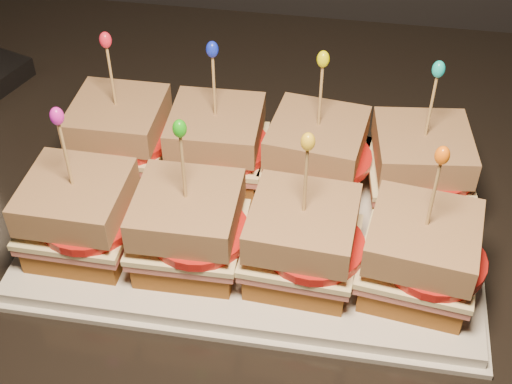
# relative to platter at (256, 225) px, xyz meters

# --- Properties ---
(granite_slab) EXTENTS (2.70, 0.71, 0.04)m
(granite_slab) POSITION_rel_platter_xyz_m (-0.01, 0.12, -0.03)
(granite_slab) COLOR black
(granite_slab) RESTS_ON cabinet
(platter) EXTENTS (0.44, 0.27, 0.02)m
(platter) POSITION_rel_platter_xyz_m (0.00, 0.00, 0.00)
(platter) COLOR silver
(platter) RESTS_ON granite_slab
(platter_rim) EXTENTS (0.45, 0.28, 0.01)m
(platter_rim) POSITION_rel_platter_xyz_m (0.00, 0.00, -0.01)
(platter_rim) COLOR silver
(platter_rim) RESTS_ON granite_slab
(sandwich_0_bread_bot) EXTENTS (0.09, 0.09, 0.03)m
(sandwich_0_bread_bot) POSITION_rel_platter_xyz_m (-0.16, 0.06, 0.02)
(sandwich_0_bread_bot) COLOR brown
(sandwich_0_bread_bot) RESTS_ON platter
(sandwich_0_ham) EXTENTS (0.10, 0.10, 0.01)m
(sandwich_0_ham) POSITION_rel_platter_xyz_m (-0.16, 0.06, 0.04)
(sandwich_0_ham) COLOR #BC635A
(sandwich_0_ham) RESTS_ON sandwich_0_bread_bot
(sandwich_0_cheese) EXTENTS (0.10, 0.10, 0.01)m
(sandwich_0_cheese) POSITION_rel_platter_xyz_m (-0.16, 0.06, 0.05)
(sandwich_0_cheese) COLOR #F8EBAC
(sandwich_0_cheese) RESTS_ON sandwich_0_ham
(sandwich_0_tomato) EXTENTS (0.09, 0.09, 0.01)m
(sandwich_0_tomato) POSITION_rel_platter_xyz_m (-0.15, 0.06, 0.05)
(sandwich_0_tomato) COLOR red
(sandwich_0_tomato) RESTS_ON sandwich_0_cheese
(sandwich_0_bread_top) EXTENTS (0.09, 0.09, 0.03)m
(sandwich_0_bread_top) POSITION_rel_platter_xyz_m (-0.16, 0.06, 0.07)
(sandwich_0_bread_top) COLOR #692C0E
(sandwich_0_bread_top) RESTS_ON sandwich_0_tomato
(sandwich_0_pick) EXTENTS (0.00, 0.00, 0.09)m
(sandwich_0_pick) POSITION_rel_platter_xyz_m (-0.16, 0.06, 0.12)
(sandwich_0_pick) COLOR tan
(sandwich_0_pick) RESTS_ON sandwich_0_bread_top
(sandwich_0_frill) EXTENTS (0.01, 0.01, 0.02)m
(sandwich_0_frill) POSITION_rel_platter_xyz_m (-0.16, 0.06, 0.16)
(sandwich_0_frill) COLOR red
(sandwich_0_frill) RESTS_ON sandwich_0_pick
(sandwich_1_bread_bot) EXTENTS (0.09, 0.09, 0.03)m
(sandwich_1_bread_bot) POSITION_rel_platter_xyz_m (-0.05, 0.06, 0.02)
(sandwich_1_bread_bot) COLOR brown
(sandwich_1_bread_bot) RESTS_ON platter
(sandwich_1_ham) EXTENTS (0.10, 0.10, 0.01)m
(sandwich_1_ham) POSITION_rel_platter_xyz_m (-0.05, 0.06, 0.04)
(sandwich_1_ham) COLOR #BC635A
(sandwich_1_ham) RESTS_ON sandwich_1_bread_bot
(sandwich_1_cheese) EXTENTS (0.10, 0.10, 0.01)m
(sandwich_1_cheese) POSITION_rel_platter_xyz_m (-0.05, 0.06, 0.05)
(sandwich_1_cheese) COLOR #F8EBAC
(sandwich_1_cheese) RESTS_ON sandwich_1_ham
(sandwich_1_tomato) EXTENTS (0.09, 0.09, 0.01)m
(sandwich_1_tomato) POSITION_rel_platter_xyz_m (-0.04, 0.06, 0.05)
(sandwich_1_tomato) COLOR red
(sandwich_1_tomato) RESTS_ON sandwich_1_cheese
(sandwich_1_bread_top) EXTENTS (0.10, 0.10, 0.03)m
(sandwich_1_bread_top) POSITION_rel_platter_xyz_m (-0.05, 0.06, 0.07)
(sandwich_1_bread_top) COLOR #692C0E
(sandwich_1_bread_top) RESTS_ON sandwich_1_tomato
(sandwich_1_pick) EXTENTS (0.00, 0.00, 0.09)m
(sandwich_1_pick) POSITION_rel_platter_xyz_m (-0.05, 0.06, 0.12)
(sandwich_1_pick) COLOR tan
(sandwich_1_pick) RESTS_ON sandwich_1_bread_top
(sandwich_1_frill) EXTENTS (0.01, 0.01, 0.02)m
(sandwich_1_frill) POSITION_rel_platter_xyz_m (-0.05, 0.06, 0.16)
(sandwich_1_frill) COLOR #1227DF
(sandwich_1_frill) RESTS_ON sandwich_1_pick
(sandwich_2_bread_bot) EXTENTS (0.10, 0.10, 0.03)m
(sandwich_2_bread_bot) POSITION_rel_platter_xyz_m (0.05, 0.06, 0.02)
(sandwich_2_bread_bot) COLOR brown
(sandwich_2_bread_bot) RESTS_ON platter
(sandwich_2_ham) EXTENTS (0.11, 0.11, 0.01)m
(sandwich_2_ham) POSITION_rel_platter_xyz_m (0.05, 0.06, 0.04)
(sandwich_2_ham) COLOR #BC635A
(sandwich_2_ham) RESTS_ON sandwich_2_bread_bot
(sandwich_2_cheese) EXTENTS (0.11, 0.11, 0.01)m
(sandwich_2_cheese) POSITION_rel_platter_xyz_m (0.05, 0.06, 0.05)
(sandwich_2_cheese) COLOR #F8EBAC
(sandwich_2_cheese) RESTS_ON sandwich_2_ham
(sandwich_2_tomato) EXTENTS (0.09, 0.09, 0.01)m
(sandwich_2_tomato) POSITION_rel_platter_xyz_m (0.06, 0.06, 0.05)
(sandwich_2_tomato) COLOR red
(sandwich_2_tomato) RESTS_ON sandwich_2_cheese
(sandwich_2_bread_top) EXTENTS (0.10, 0.10, 0.03)m
(sandwich_2_bread_top) POSITION_rel_platter_xyz_m (0.05, 0.06, 0.07)
(sandwich_2_bread_top) COLOR #692C0E
(sandwich_2_bread_top) RESTS_ON sandwich_2_tomato
(sandwich_2_pick) EXTENTS (0.00, 0.00, 0.09)m
(sandwich_2_pick) POSITION_rel_platter_xyz_m (0.05, 0.06, 0.12)
(sandwich_2_pick) COLOR tan
(sandwich_2_pick) RESTS_ON sandwich_2_bread_top
(sandwich_2_frill) EXTENTS (0.01, 0.01, 0.02)m
(sandwich_2_frill) POSITION_rel_platter_xyz_m (0.05, 0.06, 0.16)
(sandwich_2_frill) COLOR #E5ED04
(sandwich_2_frill) RESTS_ON sandwich_2_pick
(sandwich_3_bread_bot) EXTENTS (0.10, 0.10, 0.03)m
(sandwich_3_bread_bot) POSITION_rel_platter_xyz_m (0.16, 0.06, 0.02)
(sandwich_3_bread_bot) COLOR brown
(sandwich_3_bread_bot) RESTS_ON platter
(sandwich_3_ham) EXTENTS (0.11, 0.11, 0.01)m
(sandwich_3_ham) POSITION_rel_platter_xyz_m (0.16, 0.06, 0.04)
(sandwich_3_ham) COLOR #BC635A
(sandwich_3_ham) RESTS_ON sandwich_3_bread_bot
(sandwich_3_cheese) EXTENTS (0.11, 0.11, 0.01)m
(sandwich_3_cheese) POSITION_rel_platter_xyz_m (0.16, 0.06, 0.05)
(sandwich_3_cheese) COLOR #F8EBAC
(sandwich_3_cheese) RESTS_ON sandwich_3_ham
(sandwich_3_tomato) EXTENTS (0.09, 0.09, 0.01)m
(sandwich_3_tomato) POSITION_rel_platter_xyz_m (0.17, 0.06, 0.05)
(sandwich_3_tomato) COLOR red
(sandwich_3_tomato) RESTS_ON sandwich_3_cheese
(sandwich_3_bread_top) EXTENTS (0.10, 0.10, 0.03)m
(sandwich_3_bread_top) POSITION_rel_platter_xyz_m (0.16, 0.06, 0.07)
(sandwich_3_bread_top) COLOR #692C0E
(sandwich_3_bread_top) RESTS_ON sandwich_3_tomato
(sandwich_3_pick) EXTENTS (0.00, 0.00, 0.09)m
(sandwich_3_pick) POSITION_rel_platter_xyz_m (0.16, 0.06, 0.12)
(sandwich_3_pick) COLOR tan
(sandwich_3_pick) RESTS_ON sandwich_3_bread_top
(sandwich_3_frill) EXTENTS (0.01, 0.01, 0.02)m
(sandwich_3_frill) POSITION_rel_platter_xyz_m (0.16, 0.06, 0.16)
(sandwich_3_frill) COLOR #11C3BE
(sandwich_3_frill) RESTS_ON sandwich_3_pick
(sandwich_4_bread_bot) EXTENTS (0.09, 0.09, 0.03)m
(sandwich_4_bread_bot) POSITION_rel_platter_xyz_m (-0.16, -0.06, 0.02)
(sandwich_4_bread_bot) COLOR brown
(sandwich_4_bread_bot) RESTS_ON platter
(sandwich_4_ham) EXTENTS (0.10, 0.10, 0.01)m
(sandwich_4_ham) POSITION_rel_platter_xyz_m (-0.16, -0.06, 0.04)
(sandwich_4_ham) COLOR #BC635A
(sandwich_4_ham) RESTS_ON sandwich_4_bread_bot
(sandwich_4_cheese) EXTENTS (0.10, 0.10, 0.01)m
(sandwich_4_cheese) POSITION_rel_platter_xyz_m (-0.16, -0.06, 0.05)
(sandwich_4_cheese) COLOR #F8EBAC
(sandwich_4_cheese) RESTS_ON sandwich_4_ham
(sandwich_4_tomato) EXTENTS (0.09, 0.09, 0.01)m
(sandwich_4_tomato) POSITION_rel_platter_xyz_m (-0.15, -0.07, 0.05)
(sandwich_4_tomato) COLOR red
(sandwich_4_tomato) RESTS_ON sandwich_4_cheese
(sandwich_4_bread_top) EXTENTS (0.09, 0.09, 0.03)m
(sandwich_4_bread_top) POSITION_rel_platter_xyz_m (-0.16, -0.06, 0.07)
(sandwich_4_bread_top) COLOR #692C0E
(sandwich_4_bread_top) RESTS_ON sandwich_4_tomato
(sandwich_4_pick) EXTENTS (0.00, 0.00, 0.09)m
(sandwich_4_pick) POSITION_rel_platter_xyz_m (-0.16, -0.06, 0.12)
(sandwich_4_pick) COLOR tan
(sandwich_4_pick) RESTS_ON sandwich_4_bread_top
(sandwich_4_frill) EXTENTS (0.01, 0.01, 0.02)m
(sandwich_4_frill) POSITION_rel_platter_xyz_m (-0.16, -0.06, 0.16)
(sandwich_4_frill) COLOR #CE1DB8
(sandwich_4_frill) RESTS_ON sandwich_4_pick
(sandwich_5_bread_bot) EXTENTS (0.09, 0.09, 0.03)m
(sandwich_5_bread_bot) POSITION_rel_platter_xyz_m (-0.05, -0.06, 0.02)
(sandwich_5_bread_bot) COLOR brown
(sandwich_5_bread_bot) RESTS_ON platter
(sandwich_5_ham) EXTENTS (0.10, 0.10, 0.01)m
(sandwich_5_ham) POSITION_rel_platter_xyz_m (-0.05, -0.06, 0.04)
(sandwich_5_ham) COLOR #BC635A
(sandwich_5_ham) RESTS_ON sandwich_5_bread_bot
(sandwich_5_cheese) EXTENTS (0.10, 0.10, 0.01)m
(sandwich_5_cheese) POSITION_rel_platter_xyz_m (-0.05, -0.06, 0.05)
(sandwich_5_cheese) COLOR #F8EBAC
(sandwich_5_cheese) RESTS_ON sandwich_5_ham
(sandwich_5_tomato) EXTENTS (0.09, 0.09, 0.01)m
(sandwich_5_tomato) POSITION_rel_platter_xyz_m (-0.04, -0.07, 0.05)
(sandwich_5_tomato) COLOR red
(sandwich_5_tomato) RESTS_ON sandwich_5_cheese
(sandwich_5_bread_top) EXTENTS (0.09, 0.09, 0.03)m
(sandwich_5_bread_top) POSITION_rel_platter_xyz_m (-0.05, -0.06, 0.07)
(sandwich_5_bread_top) COLOR #692C0E
(sandwich_5_bread_top) RESTS_ON sandwich_5_tomato
(sandwich_5_pick) EXTENTS (0.00, 0.00, 0.09)m
(sandwich_5_pick) POSITION_rel_platter_xyz_m (-0.05, -0.06, 0.12)
(sandwich_5_pick) COLOR tan
(sandwich_5_pick) RESTS_ON sandwich_5_bread_top
(sandwich_5_frill) EXTENTS (0.01, 0.01, 0.02)m
(sandwich_5_frill) POSITION_rel_platter_xyz_m (-0.05, -0.06, 0.16)
(sandwich_5_frill) COLOR #1EA913
(sandwich_5_frill) RESTS_ON sandwich_5_pick
(sandwich_6_bread_bot) EXTENTS (0.10, 0.10, 0.03)m
(sandwich_6_bread_bot) POSITION_rel_platter_xyz_m (0.05, -0.06, 0.02)
(sandwich_6_bread_bot) COLOR brown
(sandwich_6_bread_bot) RESTS_ON platter
(sandwich_6_ham) EXTENTS (0.10, 0.10, 0.01)m
(sandwich_6_ham) POSITION_rel_platter_xyz_m (0.05, -0.06, 0.04)
(sandwich_6_ham) COLOR #BC635A
(sandwich_6_ham) RESTS_ON sandwich_6_bread_bot
(sandwich_6_cheese) EXTENTS (0.11, 0.10, 0.01)m
(sandwich_6_cheese) POSITION_rel_platter_xyz_m (0.05, -0.06, 0.05)
(sandwich_6_cheese) COLOR #F8EBAC
(sandwich_6_cheese) RESTS_ON sandwich_6_ham
(sandwich_6_tomato) EXTENTS (0.09, 0.09, 0.01)m
(sandwich_6_tomato) POSITION_rel_platter_xyz_m (0.06, -0.07, 0.05)
(sandwich_6_tomato) COLOR red
(sandwich_6_tomato) RESTS_ON sandwich_6_cheese
(sandwich_6_bread_top) EXTENTS (0.10, 0.10, 0.03)m
(sandwich_6_bread_top) POSITION_rel_platter_xyz_m (0.05, -0.06, 0.07)
(sandwich_6_bread_top) COLOR #692C0E
(sandwich_6_bread_top) RESTS_ON sandwich_6_tomato
(sandwich_6_pick) EXTENTS (0.00, 0.00, 0.09)m
(sandwich_6_pick) POSITION_rel_platter_xyz_m (0.05, -0.06, 0.12)
(sandwich_6_pick) COLOR tan
(sandwich_6_pick) RESTS_ON sandwich_6_bread_top
(sandwich_6_frill) EXTENTS (0.01, 0.01, 0.02)m
(sandwich_6_frill) POSITION_rel_platter_xyz_m (0.05, -0.06, 0.16)
(sandwich_6_frill) COLOR yellow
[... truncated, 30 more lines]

